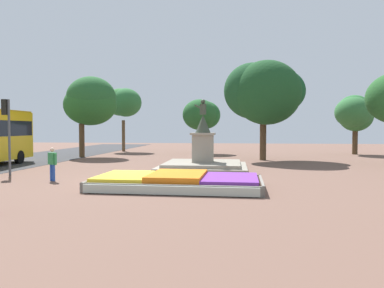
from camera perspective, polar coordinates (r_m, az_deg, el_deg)
The scene contains 10 objects.
ground_plane at distance 18.05m, azimuth -8.24°, elevation -5.32°, with size 84.59×84.59×0.00m, color brown.
flower_planter at distance 15.21m, azimuth -2.30°, elevation -5.77°, with size 6.89×3.71×0.61m.
statue_monument at distance 22.57m, azimuth 1.68°, elevation -2.14°, with size 5.21×5.21×4.16m.
traffic_light_mid_block at distance 21.48m, azimuth -26.36°, elevation 2.98°, with size 0.42×0.31×3.91m.
pedestrian_with_handbag at distance 18.29m, azimuth -20.51°, elevation -2.59°, with size 0.51×0.38×1.54m.
park_tree_far_left at distance 35.70m, azimuth 1.55°, elevation 4.45°, with size 3.57×3.47×5.16m.
park_tree_behind_statue at distance 28.64m, azimuth 11.09°, elevation 7.81°, with size 6.19×5.91×7.36m.
park_tree_far_right at distance 39.40m, azimuth -10.44°, elevation 6.24°, with size 3.83×3.60×6.51m.
park_tree_street_side at distance 32.68m, azimuth -15.18°, elevation 6.27°, with size 4.41×4.05×6.74m.
park_tree_mid_canopy at distance 37.52m, azimuth 23.52°, elevation 4.36°, with size 3.55×3.90×5.48m.
Camera 1 is at (4.55, -17.30, 2.44)m, focal length 35.00 mm.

